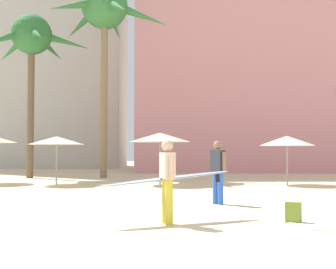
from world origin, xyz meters
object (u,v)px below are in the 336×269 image
(palm_tree_far_left, at_px, (105,13))
(cafe_umbrella_0, at_px, (57,141))
(palm_tree_left, at_px, (32,41))
(person_near_left, at_px, (167,178))
(person_mid_right, at_px, (218,169))
(cafe_umbrella_4, at_px, (160,137))
(beach_towel, at_px, (334,224))
(cafe_umbrella_3, at_px, (287,141))
(backpack, at_px, (293,213))

(palm_tree_far_left, xyz_separation_m, cafe_umbrella_0, (-1.40, -4.84, -7.37))
(palm_tree_left, height_order, person_near_left, palm_tree_left)
(palm_tree_far_left, xyz_separation_m, palm_tree_left, (-4.10, -0.03, -1.63))
(person_near_left, xyz_separation_m, person_mid_right, (1.42, 3.14, 0.05))
(palm_tree_far_left, relative_size, person_near_left, 3.78)
(palm_tree_far_left, relative_size, cafe_umbrella_4, 3.96)
(beach_towel, bearing_deg, cafe_umbrella_0, 128.38)
(cafe_umbrella_0, bearing_deg, cafe_umbrella_4, -0.39)
(cafe_umbrella_3, bearing_deg, palm_tree_far_left, 150.51)
(cafe_umbrella_3, height_order, beach_towel, cafe_umbrella_3)
(palm_tree_left, bearing_deg, palm_tree_far_left, 0.36)
(cafe_umbrella_0, height_order, person_mid_right, cafe_umbrella_0)
(backpack, xyz_separation_m, person_near_left, (-2.60, -0.08, 0.72))
(person_near_left, bearing_deg, palm_tree_left, -80.76)
(cafe_umbrella_0, bearing_deg, person_near_left, -64.35)
(cafe_umbrella_4, relative_size, person_near_left, 0.95)
(person_mid_right, bearing_deg, cafe_umbrella_4, 66.83)
(cafe_umbrella_0, relative_size, cafe_umbrella_4, 0.89)
(backpack, bearing_deg, person_mid_right, 50.31)
(cafe_umbrella_0, relative_size, cafe_umbrella_3, 1.02)
(backpack, xyz_separation_m, person_mid_right, (-1.18, 3.06, 0.77))
(cafe_umbrella_3, height_order, person_near_left, cafe_umbrella_3)
(cafe_umbrella_4, bearing_deg, person_mid_right, -76.35)
(backpack, bearing_deg, beach_towel, -81.62)
(beach_towel, bearing_deg, palm_tree_left, 125.70)
(palm_tree_left, distance_m, cafe_umbrella_3, 15.02)
(person_mid_right, bearing_deg, beach_towel, -97.03)
(person_near_left, distance_m, person_mid_right, 3.45)
(palm_tree_left, distance_m, person_mid_right, 16.35)
(beach_towel, distance_m, person_mid_right, 3.96)
(cafe_umbrella_3, height_order, backpack, cafe_umbrella_3)
(palm_tree_left, relative_size, cafe_umbrella_0, 3.70)
(palm_tree_left, height_order, beach_towel, palm_tree_left)
(palm_tree_far_left, height_order, cafe_umbrella_3, palm_tree_far_left)
(palm_tree_far_left, bearing_deg, beach_towel, -65.86)
(palm_tree_far_left, height_order, cafe_umbrella_0, palm_tree_far_left)
(palm_tree_far_left, bearing_deg, palm_tree_left, -179.64)
(backpack, height_order, person_near_left, person_near_left)
(cafe_umbrella_3, relative_size, beach_towel, 1.54)
(palm_tree_far_left, bearing_deg, person_mid_right, -67.54)
(palm_tree_left, xyz_separation_m, person_near_left, (7.59, -15.00, -6.78))
(cafe_umbrella_4, height_order, backpack, cafe_umbrella_4)
(palm_tree_left, height_order, cafe_umbrella_3, palm_tree_left)
(cafe_umbrella_4, distance_m, beach_towel, 11.17)
(palm_tree_far_left, distance_m, cafe_umbrella_3, 12.57)
(cafe_umbrella_4, bearing_deg, cafe_umbrella_3, -1.37)
(cafe_umbrella_4, xyz_separation_m, person_mid_right, (1.70, -7.02, -1.13))
(person_mid_right, bearing_deg, backpack, -105.73)
(cafe_umbrella_3, relative_size, person_mid_right, 1.38)
(person_near_left, height_order, person_mid_right, person_mid_right)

